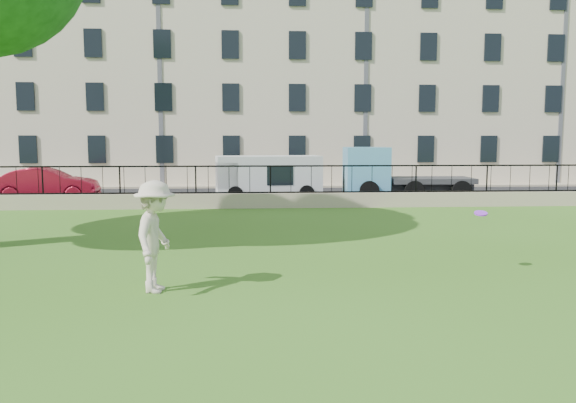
{
  "coord_description": "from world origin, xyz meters",
  "views": [
    {
      "loc": [
        -0.74,
        -10.66,
        2.77
      ],
      "look_at": [
        0.17,
        3.5,
        1.2
      ],
      "focal_mm": 35.0,
      "sensor_mm": 36.0,
      "label": 1
    }
  ],
  "objects": [
    {
      "name": "sidewalk",
      "position": [
        0.0,
        21.9,
        0.06
      ],
      "size": [
        60.0,
        1.4,
        0.12
      ],
      "primitive_type": "cube",
      "color": "tan",
      "rests_on": "ground"
    },
    {
      "name": "retaining_wall",
      "position": [
        0.0,
        12.0,
        0.3
      ],
      "size": [
        50.0,
        0.4,
        0.6
      ],
      "primitive_type": "cube",
      "color": "tan",
      "rests_on": "ground"
    },
    {
      "name": "red_sedan",
      "position": [
        -10.06,
        15.4,
        0.74
      ],
      "size": [
        4.63,
        1.96,
        1.48
      ],
      "primitive_type": "imported",
      "rotation": [
        0.0,
        0.0,
        1.66
      ],
      "color": "#A4142A",
      "rests_on": "street"
    },
    {
      "name": "frisbee",
      "position": [
        4.0,
        0.61,
        1.24
      ],
      "size": [
        0.36,
        0.35,
        0.12
      ],
      "primitive_type": "cylinder",
      "rotation": [
        0.21,
        -0.14,
        0.39
      ],
      "color": "#9629E8"
    },
    {
      "name": "iron_railing",
      "position": [
        0.0,
        12.0,
        1.15
      ],
      "size": [
        50.0,
        0.05,
        1.13
      ],
      "color": "black",
      "rests_on": "retaining_wall"
    },
    {
      "name": "building_row",
      "position": [
        0.0,
        27.57,
        6.92
      ],
      "size": [
        56.4,
        10.4,
        13.8
      ],
      "color": "#C3B49B",
      "rests_on": "ground"
    },
    {
      "name": "blue_truck",
      "position": [
        6.5,
        15.4,
        1.2
      ],
      "size": [
        5.82,
        2.27,
        2.41
      ],
      "primitive_type": "cube",
      "rotation": [
        0.0,
        0.0,
        -0.04
      ],
      "color": "#549CC5",
      "rests_on": "street"
    },
    {
      "name": "street",
      "position": [
        0.0,
        16.7,
        0.01
      ],
      "size": [
        60.0,
        9.0,
        0.01
      ],
      "primitive_type": "cube",
      "color": "black",
      "rests_on": "ground"
    },
    {
      "name": "white_van",
      "position": [
        0.01,
        15.4,
        1.0
      ],
      "size": [
        4.97,
        2.43,
        2.01
      ],
      "primitive_type": "cube",
      "rotation": [
        0.0,
        0.0,
        0.12
      ],
      "color": "silver",
      "rests_on": "street"
    },
    {
      "name": "man",
      "position": [
        -2.5,
        -0.5,
        1.02
      ],
      "size": [
        0.9,
        1.39,
        2.04
      ],
      "primitive_type": "imported",
      "rotation": [
        0.0,
        0.0,
        1.46
      ],
      "color": "beige",
      "rests_on": "ground"
    },
    {
      "name": "ground",
      "position": [
        0.0,
        0.0,
        0.0
      ],
      "size": [
        120.0,
        120.0,
        0.0
      ],
      "primitive_type": "plane",
      "color": "#356117",
      "rests_on": "ground"
    }
  ]
}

